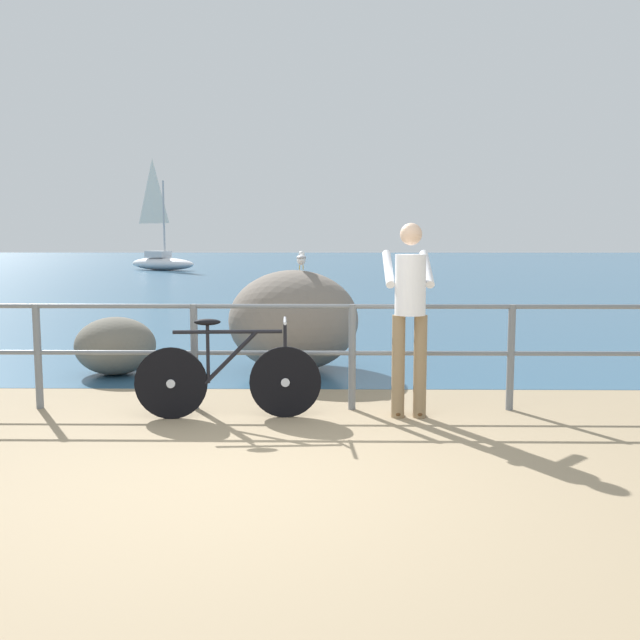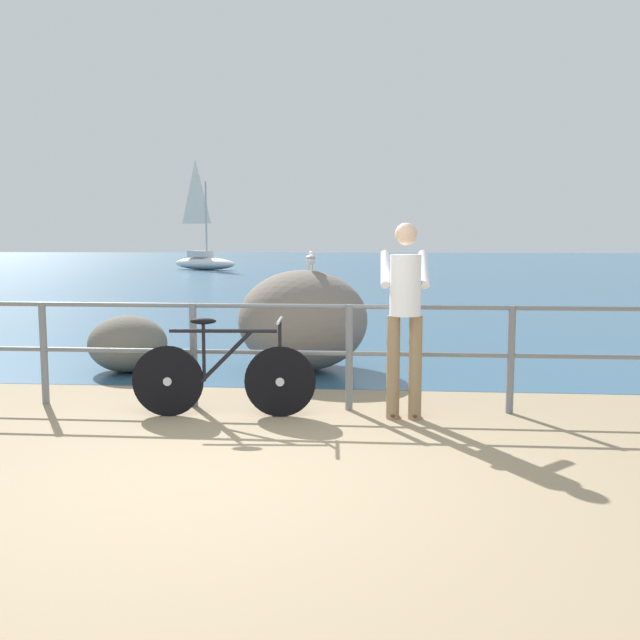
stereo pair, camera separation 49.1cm
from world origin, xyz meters
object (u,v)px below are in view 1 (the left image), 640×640
at_px(person_at_railing, 410,310).
at_px(breakwater_boulder_main, 294,320).
at_px(bicycle, 229,376).
at_px(breakwater_boulder_left, 115,346).
at_px(seagull, 301,259).
at_px(sailboat, 161,257).

bearing_deg(person_at_railing, breakwater_boulder_main, 26.87).
relative_size(bicycle, breakwater_boulder_left, 1.75).
height_order(breakwater_boulder_left, seagull, seagull).
relative_size(person_at_railing, seagull, 5.31).
distance_m(breakwater_boulder_left, sailboat, 30.91).
distance_m(breakwater_boulder_left, seagull, 2.51).
height_order(person_at_railing, seagull, person_at_railing).
xyz_separation_m(breakwater_boulder_main, sailboat, (-8.92, 29.86, 0.08)).
bearing_deg(sailboat, seagull, -43.82).
bearing_deg(breakwater_boulder_left, bicycle, -50.95).
relative_size(person_at_railing, breakwater_boulder_main, 1.10).
relative_size(breakwater_boulder_left, seagull, 2.89).
relative_size(person_at_railing, breakwater_boulder_left, 1.84).
xyz_separation_m(bicycle, breakwater_boulder_main, (0.47, 2.38, 0.24)).
height_order(person_at_railing, sailboat, sailboat).
xyz_separation_m(person_at_railing, breakwater_boulder_main, (-1.18, 2.31, -0.36)).
bearing_deg(seagull, breakwater_boulder_main, 100.83).
height_order(breakwater_boulder_main, seagull, seagull).
bearing_deg(breakwater_boulder_left, person_at_railing, -31.04).
relative_size(breakwater_boulder_main, breakwater_boulder_left, 1.67).
bearing_deg(sailboat, breakwater_boulder_left, -48.00).
bearing_deg(breakwater_boulder_main, sailboat, 106.63).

